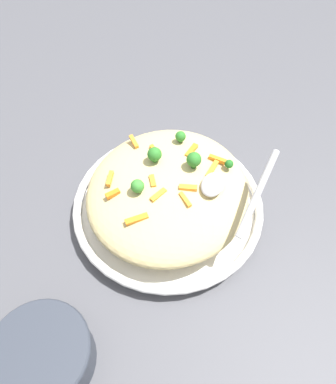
% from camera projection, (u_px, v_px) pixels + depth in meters
% --- Properties ---
extents(ground_plane, '(2.40, 2.40, 0.00)m').
position_uv_depth(ground_plane, '(168.00, 210.00, 0.72)').
color(ground_plane, '#4C4C51').
extents(serving_bowl, '(0.37, 0.37, 0.04)m').
position_uv_depth(serving_bowl, '(168.00, 205.00, 0.70)').
color(serving_bowl, white).
rests_on(serving_bowl, ground_plane).
extents(pasta_mound, '(0.32, 0.30, 0.08)m').
position_uv_depth(pasta_mound, '(168.00, 191.00, 0.66)').
color(pasta_mound, '#D1BA7A').
rests_on(pasta_mound, serving_bowl).
extents(carrot_piece_0, '(0.02, 0.03, 0.01)m').
position_uv_depth(carrot_piece_0, '(188.00, 188.00, 0.62)').
color(carrot_piece_0, orange).
rests_on(carrot_piece_0, pasta_mound).
extents(carrot_piece_1, '(0.02, 0.03, 0.01)m').
position_uv_depth(carrot_piece_1, '(155.00, 150.00, 0.67)').
color(carrot_piece_1, orange).
rests_on(carrot_piece_1, pasta_mound).
extents(carrot_piece_2, '(0.04, 0.01, 0.01)m').
position_uv_depth(carrot_piece_2, '(212.00, 169.00, 0.65)').
color(carrot_piece_2, orange).
rests_on(carrot_piece_2, pasta_mound).
extents(carrot_piece_3, '(0.03, 0.02, 0.01)m').
position_uv_depth(carrot_piece_3, '(158.00, 195.00, 0.61)').
color(carrot_piece_3, orange).
rests_on(carrot_piece_3, pasta_mound).
extents(carrot_piece_4, '(0.02, 0.03, 0.01)m').
position_uv_depth(carrot_piece_4, '(185.00, 199.00, 0.60)').
color(carrot_piece_4, orange).
rests_on(carrot_piece_4, pasta_mound).
extents(carrot_piece_5, '(0.03, 0.02, 0.01)m').
position_uv_depth(carrot_piece_5, '(153.00, 181.00, 0.63)').
color(carrot_piece_5, orange).
rests_on(carrot_piece_5, pasta_mound).
extents(carrot_piece_6, '(0.03, 0.02, 0.01)m').
position_uv_depth(carrot_piece_6, '(110.00, 179.00, 0.63)').
color(carrot_piece_6, orange).
rests_on(carrot_piece_6, pasta_mound).
extents(carrot_piece_7, '(0.04, 0.04, 0.01)m').
position_uv_depth(carrot_piece_7, '(137.00, 219.00, 0.59)').
color(carrot_piece_7, orange).
rests_on(carrot_piece_7, pasta_mound).
extents(carrot_piece_8, '(0.03, 0.03, 0.01)m').
position_uv_depth(carrot_piece_8, '(134.00, 141.00, 0.69)').
color(carrot_piece_8, orange).
rests_on(carrot_piece_8, pasta_mound).
extents(carrot_piece_9, '(0.04, 0.01, 0.01)m').
position_uv_depth(carrot_piece_9, '(191.00, 151.00, 0.67)').
color(carrot_piece_9, orange).
rests_on(carrot_piece_9, pasta_mound).
extents(carrot_piece_10, '(0.01, 0.03, 0.01)m').
position_uv_depth(carrot_piece_10, '(217.00, 159.00, 0.66)').
color(carrot_piece_10, orange).
rests_on(carrot_piece_10, pasta_mound).
extents(carrot_piece_11, '(0.03, 0.02, 0.01)m').
position_uv_depth(carrot_piece_11, '(113.00, 194.00, 0.62)').
color(carrot_piece_11, orange).
rests_on(carrot_piece_11, pasta_mound).
extents(broccoli_floret_0, '(0.03, 0.03, 0.03)m').
position_uv_depth(broccoli_floret_0, '(155.00, 155.00, 0.64)').
color(broccoli_floret_0, '#296820').
rests_on(broccoli_floret_0, pasta_mound).
extents(broccoli_floret_1, '(0.03, 0.03, 0.04)m').
position_uv_depth(broccoli_floret_1, '(194.00, 160.00, 0.63)').
color(broccoli_floret_1, '#296820').
rests_on(broccoli_floret_1, pasta_mound).
extents(broccoli_floret_2, '(0.02, 0.02, 0.02)m').
position_uv_depth(broccoli_floret_2, '(181.00, 137.00, 0.68)').
color(broccoli_floret_2, '#296820').
rests_on(broccoli_floret_2, pasta_mound).
extents(broccoli_floret_3, '(0.02, 0.02, 0.02)m').
position_uv_depth(broccoli_floret_3, '(229.00, 164.00, 0.65)').
color(broccoli_floret_3, '#205B1C').
rests_on(broccoli_floret_3, pasta_mound).
extents(broccoli_floret_4, '(0.02, 0.02, 0.03)m').
position_uv_depth(broccoli_floret_4, '(137.00, 186.00, 0.60)').
color(broccoli_floret_4, '#377928').
rests_on(broccoli_floret_4, pasta_mound).
extents(serving_spoon, '(0.16, 0.11, 0.07)m').
position_uv_depth(serving_spoon, '(229.00, 187.00, 0.60)').
color(serving_spoon, '#B7B7BC').
rests_on(serving_spoon, pasta_mound).
extents(companion_bowl, '(0.15, 0.15, 0.07)m').
position_uv_depth(companion_bowl, '(42.00, 356.00, 0.52)').
color(companion_bowl, '#333842').
rests_on(companion_bowl, ground_plane).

